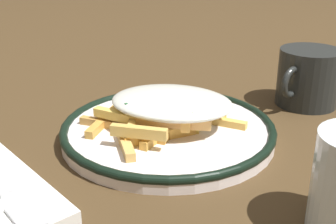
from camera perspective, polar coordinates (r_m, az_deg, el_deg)
The scene contains 4 objects.
ground_plane at distance 0.57m, azimuth 0.00°, elevation -3.30°, with size 2.60×2.60×0.00m, color #47331D.
plate at distance 0.56m, azimuth 0.00°, elevation -2.30°, with size 0.27×0.27×0.02m.
fries_heap at distance 0.56m, azimuth 0.21°, elevation 0.61°, with size 0.22×0.20×0.04m.
coffee_mug at distance 0.69m, azimuth 17.52°, elevation 4.24°, with size 0.12×0.09×0.08m.
Camera 1 is at (0.36, 0.36, 0.25)m, focal length 47.51 mm.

